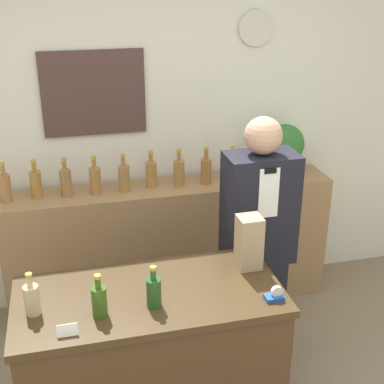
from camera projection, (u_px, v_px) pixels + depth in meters
name	position (u px, v px, depth m)	size (l,w,h in m)	color
back_wall	(154.00, 124.00, 3.84)	(5.20, 0.09, 2.70)	silver
back_shelf	(171.00, 246.00, 3.98)	(2.36, 0.36, 0.97)	#9E754C
display_counter	(152.00, 367.00, 2.82)	(1.33, 0.64, 0.92)	#422B19
shopkeeper	(257.00, 249.00, 3.24)	(0.42, 0.26, 1.65)	black
potted_plant	(285.00, 147.00, 3.93)	(0.29, 0.29, 0.38)	#4C3D2D
paper_bag	(249.00, 242.00, 2.81)	(0.13, 0.12, 0.29)	tan
tape_dispenser	(275.00, 295.00, 2.58)	(0.09, 0.06, 0.07)	#1E4799
price_card_left	(67.00, 330.00, 2.32)	(0.09, 0.02, 0.06)	white
counter_bottle_0	(32.00, 299.00, 2.45)	(0.07, 0.07, 0.21)	tan
counter_bottle_1	(99.00, 300.00, 2.44)	(0.07, 0.07, 0.21)	#34551A
counter_bottle_2	(154.00, 291.00, 2.51)	(0.07, 0.07, 0.21)	#244B21
shelf_bottle_0	(5.00, 187.00, 3.51)	(0.08, 0.08, 0.27)	#A46E3E
shelf_bottle_1	(36.00, 183.00, 3.56)	(0.08, 0.08, 0.27)	#A07034
shelf_bottle_2	(66.00, 182.00, 3.59)	(0.08, 0.08, 0.27)	olive
shelf_bottle_3	(95.00, 180.00, 3.63)	(0.08, 0.08, 0.27)	#A36C3B
shelf_bottle_4	(124.00, 177.00, 3.66)	(0.08, 0.08, 0.27)	olive
shelf_bottle_5	(151.00, 173.00, 3.74)	(0.08, 0.08, 0.27)	#A07034
shelf_bottle_6	(179.00, 172.00, 3.76)	(0.08, 0.08, 0.27)	olive
shelf_bottle_7	(206.00, 170.00, 3.80)	(0.08, 0.08, 0.27)	#9C6433
shelf_bottle_8	(232.00, 168.00, 3.83)	(0.08, 0.08, 0.27)	#A36D39
shelf_bottle_9	(257.00, 165.00, 3.90)	(0.08, 0.08, 0.27)	#A36933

